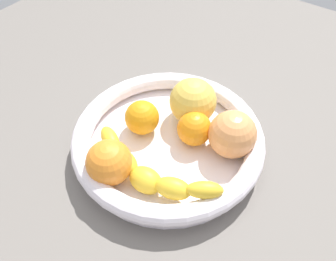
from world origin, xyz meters
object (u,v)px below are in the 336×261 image
Objects in this scene: orange_front at (194,129)px; apple_yellow at (192,101)px; peach_blush at (232,134)px; orange_mid_left at (109,162)px; banana_draped_left at (149,173)px; fruit_bowl at (168,140)px; orange_mid_right at (142,118)px.

apple_yellow is (-3.09, 4.01, 1.12)cm from orange_front.
orange_front is at bearing -52.39° from apple_yellow.
peach_blush is at bearing -15.32° from apple_yellow.
orange_mid_left is at bearing -128.71° from peach_blush.
apple_yellow is 1.05× the size of peach_blush.
banana_draped_left is 13.81cm from peach_blush.
banana_draped_left is 3.96× the size of orange_front.
fruit_bowl is at bearing 73.20° from orange_mid_left.
apple_yellow is 9.06cm from peach_blush.
orange_front reaches higher than banana_draped_left.
fruit_bowl is 10.68cm from orange_mid_left.
orange_front is 0.82× the size of orange_mid_left.
orange_mid_left is at bearing -157.01° from banana_draped_left.
peach_blush reaches higher than fruit_bowl.
orange_mid_right is at bearing -161.34° from peach_blush.
banana_draped_left is 2.80× the size of apple_yellow.
peach_blush is at bearing 16.02° from orange_front.
orange_mid_right is at bearing -125.27° from apple_yellow.
banana_draped_left is at bearing -80.64° from apple_yellow.
orange_mid_left is at bearing -114.83° from orange_front.
banana_draped_left is (2.26, -7.69, 1.79)cm from fruit_bowl.
banana_draped_left is 10.59cm from orange_mid_right.
orange_mid_right reaches higher than fruit_bowl.
orange_mid_right is 0.76× the size of peach_blush.
orange_mid_left is at bearing -106.80° from fruit_bowl.
peach_blush is (13.70, 4.63, 0.89)cm from orange_mid_right.
apple_yellow is (2.85, 16.85, 0.52)cm from orange_mid_left.
banana_draped_left reaches higher than fruit_bowl.
apple_yellow reaches higher than orange_mid_right.
orange_front is 0.98× the size of orange_mid_right.
orange_mid_right is (-5.11, -0.10, 2.01)cm from fruit_bowl.
banana_draped_left is 14.87cm from apple_yellow.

